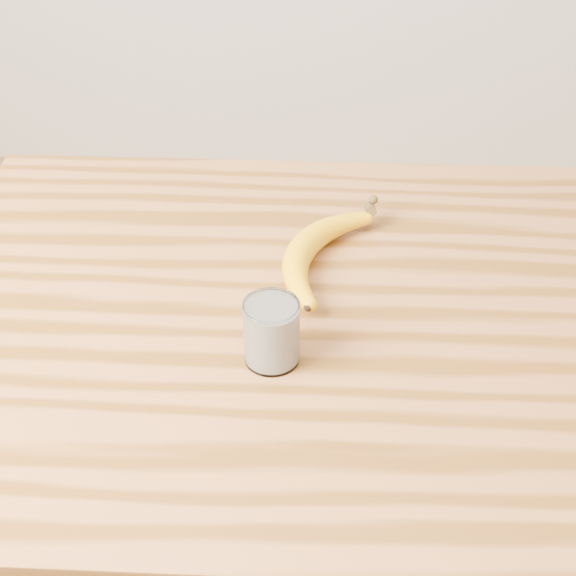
{
  "coord_description": "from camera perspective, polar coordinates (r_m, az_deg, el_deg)",
  "views": [
    {
      "loc": [
        -0.05,
        -0.82,
        1.58
      ],
      "look_at": [
        -0.09,
        0.01,
        0.93
      ],
      "focal_mm": 50.0,
      "sensor_mm": 36.0,
      "label": 1
    }
  ],
  "objects": [
    {
      "name": "table",
      "position": [
        1.16,
        4.51,
        -6.53
      ],
      "size": [
        1.2,
        0.8,
        0.9
      ],
      "color": "#985E30",
      "rests_on": "ground"
    },
    {
      "name": "banana",
      "position": [
        1.14,
        0.99,
        2.81
      ],
      "size": [
        0.23,
        0.35,
        0.04
      ],
      "primitive_type": null,
      "rotation": [
        0.0,
        0.0,
        -0.37
      ],
      "color": "#E5A008",
      "rests_on": "table"
    },
    {
      "name": "smoothie_glass",
      "position": [
        0.97,
        -1.18,
        -3.16
      ],
      "size": [
        0.07,
        0.07,
        0.09
      ],
      "color": "white",
      "rests_on": "table"
    }
  ]
}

